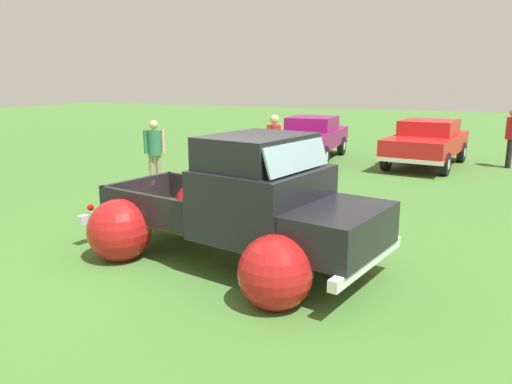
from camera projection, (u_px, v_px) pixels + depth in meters
The scene contains 7 objects.
ground_plane at pixel (228, 259), 7.46m from camera, with size 80.00×80.00×0.00m, color #477A33.
vintage_pickup_truck at pixel (248, 215), 7.07m from camera, with size 4.89×3.41×1.96m.
show_car_0 at pixel (311, 136), 16.75m from camera, with size 2.01×4.34×1.43m.
show_car_1 at pixel (427, 141), 15.38m from camera, with size 2.35×4.51×1.43m.
spectator_0 at pixel (274, 144), 12.81m from camera, with size 0.44×0.53×1.78m.
spectator_1 at pixel (155, 149), 12.29m from camera, with size 0.48×0.48×1.68m.
spectator_2 at pixel (511, 134), 14.99m from camera, with size 0.35×0.53×1.82m.
Camera 1 is at (3.32, -6.23, 2.65)m, focal length 34.43 mm.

